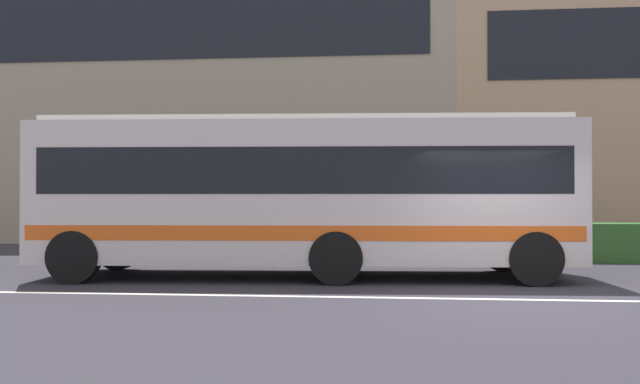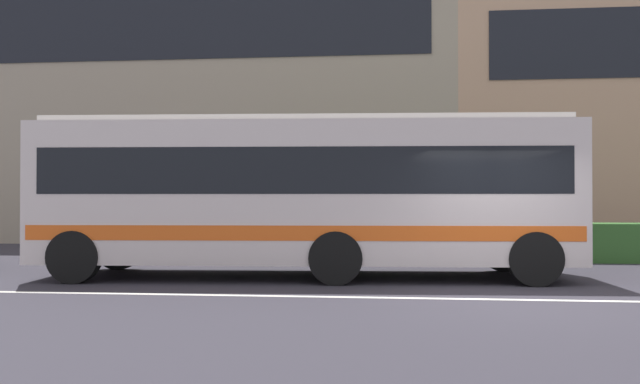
# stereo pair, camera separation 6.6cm
# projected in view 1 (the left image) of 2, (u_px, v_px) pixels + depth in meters

# --- Properties ---
(ground_plane) EXTENTS (160.00, 160.00, 0.00)m
(ground_plane) POSITION_uv_depth(u_px,v_px,m) (518.00, 300.00, 9.87)
(ground_plane) COLOR #323039
(lane_centre_line) EXTENTS (60.00, 0.16, 0.01)m
(lane_centre_line) POSITION_uv_depth(u_px,v_px,m) (518.00, 300.00, 9.87)
(lane_centre_line) COLOR silver
(lane_centre_line) RESTS_ON ground_plane
(hedge_row_far) EXTENTS (21.40, 1.10, 0.98)m
(hedge_row_far) POSITION_uv_depth(u_px,v_px,m) (614.00, 242.00, 15.98)
(hedge_row_far) COLOR #336229
(hedge_row_far) RESTS_ON ground_plane
(apartment_block_left) EXTENTS (22.03, 8.99, 13.54)m
(apartment_block_left) POSITION_uv_depth(u_px,v_px,m) (179.00, 77.00, 26.43)
(apartment_block_left) COLOR tan
(apartment_block_left) RESTS_ON ground_plane
(transit_bus) EXTENTS (10.73, 3.12, 3.21)m
(transit_bus) POSITION_uv_depth(u_px,v_px,m) (305.00, 191.00, 12.78)
(transit_bus) COLOR silver
(transit_bus) RESTS_ON ground_plane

